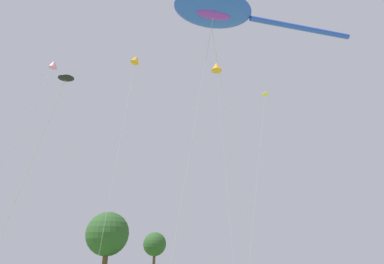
{
  "coord_description": "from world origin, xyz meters",
  "views": [
    {
      "loc": [
        -10.72,
        -4.29,
        1.94
      ],
      "look_at": [
        0.47,
        11.86,
        9.94
      ],
      "focal_mm": 29.86,
      "sensor_mm": 36.0,
      "label": 1
    }
  ],
  "objects_px": {
    "small_kite_bird_shape": "(217,67)",
    "tree_shrub_far": "(107,234)",
    "small_kite_triangle_green": "(265,97)",
    "tree_pine_center": "(155,244)",
    "small_kite_box_yellow": "(63,84)",
    "big_show_kite": "(218,11)",
    "small_kite_tiny_distant": "(136,60)",
    "small_kite_delta_white": "(53,65)"
  },
  "relations": [
    {
      "from": "big_show_kite",
      "to": "small_kite_box_yellow",
      "type": "distance_m",
      "value": 14.12
    },
    {
      "from": "big_show_kite",
      "to": "tree_pine_center",
      "type": "distance_m",
      "value": 54.87
    },
    {
      "from": "big_show_kite",
      "to": "small_kite_box_yellow",
      "type": "relative_size",
      "value": 2.18
    },
    {
      "from": "big_show_kite",
      "to": "small_kite_tiny_distant",
      "type": "bearing_deg",
      "value": -66.1
    },
    {
      "from": "tree_pine_center",
      "to": "tree_shrub_far",
      "type": "xyz_separation_m",
      "value": [
        -13.24,
        -7.67,
        0.99
      ]
    },
    {
      "from": "small_kite_triangle_green",
      "to": "tree_shrub_far",
      "type": "relative_size",
      "value": 2.22
    },
    {
      "from": "small_kite_tiny_distant",
      "to": "small_kite_triangle_green",
      "type": "relative_size",
      "value": 0.99
    },
    {
      "from": "tree_pine_center",
      "to": "tree_shrub_far",
      "type": "height_order",
      "value": "tree_shrub_far"
    },
    {
      "from": "small_kite_delta_white",
      "to": "big_show_kite",
      "type": "bearing_deg",
      "value": 110.06
    },
    {
      "from": "small_kite_box_yellow",
      "to": "big_show_kite",
      "type": "bearing_deg",
      "value": -140.88
    },
    {
      "from": "small_kite_bird_shape",
      "to": "small_kite_delta_white",
      "type": "bearing_deg",
      "value": -158.23
    },
    {
      "from": "small_kite_bird_shape",
      "to": "tree_shrub_far",
      "type": "relative_size",
      "value": 2.23
    },
    {
      "from": "small_kite_tiny_distant",
      "to": "small_kite_box_yellow",
      "type": "bearing_deg",
      "value": 178.42
    },
    {
      "from": "small_kite_bird_shape",
      "to": "tree_pine_center",
      "type": "distance_m",
      "value": 45.14
    },
    {
      "from": "small_kite_box_yellow",
      "to": "tree_shrub_far",
      "type": "height_order",
      "value": "tree_shrub_far"
    },
    {
      "from": "small_kite_tiny_distant",
      "to": "small_kite_box_yellow",
      "type": "height_order",
      "value": "small_kite_tiny_distant"
    },
    {
      "from": "small_kite_tiny_distant",
      "to": "tree_pine_center",
      "type": "height_order",
      "value": "small_kite_tiny_distant"
    },
    {
      "from": "small_kite_tiny_distant",
      "to": "small_kite_delta_white",
      "type": "xyz_separation_m",
      "value": [
        -7.25,
        2.16,
        -2.22
      ]
    },
    {
      "from": "small_kite_triangle_green",
      "to": "small_kite_bird_shape",
      "type": "bearing_deg",
      "value": -67.8
    },
    {
      "from": "small_kite_tiny_distant",
      "to": "small_kite_triangle_green",
      "type": "xyz_separation_m",
      "value": [
        17.18,
        -1.77,
        0.18
      ]
    },
    {
      "from": "small_kite_triangle_green",
      "to": "tree_pine_center",
      "type": "bearing_deg",
      "value": -175.83
    },
    {
      "from": "big_show_kite",
      "to": "small_kite_delta_white",
      "type": "xyz_separation_m",
      "value": [
        -8.02,
        14.57,
        0.4
      ]
    },
    {
      "from": "big_show_kite",
      "to": "tree_pine_center",
      "type": "relative_size",
      "value": 2.49
    },
    {
      "from": "small_kite_triangle_green",
      "to": "small_kite_delta_white",
      "type": "xyz_separation_m",
      "value": [
        -24.43,
        3.93,
        -2.4
      ]
    },
    {
      "from": "small_kite_bird_shape",
      "to": "small_kite_tiny_distant",
      "type": "bearing_deg",
      "value": -161.13
    },
    {
      "from": "big_show_kite",
      "to": "tree_pine_center",
      "type": "bearing_deg",
      "value": -93.91
    },
    {
      "from": "small_kite_bird_shape",
      "to": "small_kite_delta_white",
      "type": "height_order",
      "value": "small_kite_bird_shape"
    },
    {
      "from": "small_kite_bird_shape",
      "to": "tree_pine_center",
      "type": "relative_size",
      "value": 2.87
    },
    {
      "from": "small_kite_delta_white",
      "to": "small_kite_box_yellow",
      "type": "bearing_deg",
      "value": 75.49
    },
    {
      "from": "small_kite_bird_shape",
      "to": "small_kite_triangle_green",
      "type": "bearing_deg",
      "value": 51.5
    },
    {
      "from": "small_kite_box_yellow",
      "to": "tree_pine_center",
      "type": "xyz_separation_m",
      "value": [
        31.54,
        50.26,
        -3.14
      ]
    },
    {
      "from": "small_kite_box_yellow",
      "to": "tree_pine_center",
      "type": "height_order",
      "value": "small_kite_box_yellow"
    },
    {
      "from": "small_kite_delta_white",
      "to": "tree_pine_center",
      "type": "distance_m",
      "value": 47.28
    },
    {
      "from": "small_kite_tiny_distant",
      "to": "tree_shrub_far",
      "type": "relative_size",
      "value": 2.2
    },
    {
      "from": "small_kite_triangle_green",
      "to": "small_kite_bird_shape",
      "type": "height_order",
      "value": "small_kite_bird_shape"
    },
    {
      "from": "tree_pine_center",
      "to": "small_kite_box_yellow",
      "type": "bearing_deg",
      "value": -122.11
    },
    {
      "from": "tree_shrub_far",
      "to": "small_kite_box_yellow",
      "type": "bearing_deg",
      "value": -113.25
    },
    {
      "from": "small_kite_triangle_green",
      "to": "small_kite_delta_white",
      "type": "bearing_deg",
      "value": -86.77
    },
    {
      "from": "small_kite_box_yellow",
      "to": "tree_shrub_far",
      "type": "relative_size",
      "value": 0.89
    },
    {
      "from": "small_kite_box_yellow",
      "to": "tree_shrub_far",
      "type": "distance_m",
      "value": 46.4
    },
    {
      "from": "big_show_kite",
      "to": "tree_shrub_far",
      "type": "distance_m",
      "value": 43.54
    },
    {
      "from": "big_show_kite",
      "to": "small_kite_bird_shape",
      "type": "relative_size",
      "value": 0.87
    }
  ]
}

